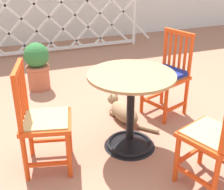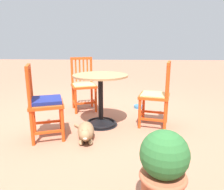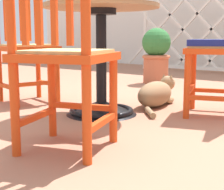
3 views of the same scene
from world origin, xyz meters
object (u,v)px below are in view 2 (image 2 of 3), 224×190
Objects in this scene: orange_chair_facing_out at (83,86)px; tabby_cat at (86,132)px; cafe_table at (101,106)px; orange_chair_at_corner at (44,103)px; orange_chair_near_fence at (156,96)px; pet_water_bowl at (139,107)px; terracotta_planter at (163,172)px.

orange_chair_facing_out reaches higher than tabby_cat.
cafe_table is 0.80m from orange_chair_at_corner.
orange_chair_at_corner is 0.61m from tabby_cat.
orange_chair_near_fence is at bearing -161.00° from orange_chair_at_corner.
cafe_table is at bearing -143.34° from orange_chair_at_corner.
orange_chair_facing_out is at bearing -102.40° from orange_chair_at_corner.
orange_chair_near_fence is at bearing 102.31° from pet_water_bowl.
orange_chair_near_fence is 1.34m from orange_chair_facing_out.
orange_chair_near_fence is 1.00× the size of orange_chair_at_corner.
orange_chair_at_corner is (0.26, 1.17, 0.01)m from orange_chair_facing_out.
pet_water_bowl is at bearing -90.29° from terracotta_planter.
pet_water_bowl is at bearing -171.50° from orange_chair_facing_out.
orange_chair_facing_out is (0.37, -0.70, 0.15)m from cafe_table.
orange_chair_at_corner is 1.47× the size of terracotta_planter.
orange_chair_facing_out is (1.15, -0.68, 0.00)m from orange_chair_near_fence.
orange_chair_near_fence is at bearing -178.84° from cafe_table.
orange_chair_near_fence is 0.94m from pet_water_bowl.
pet_water_bowl is (-0.01, -2.48, -0.30)m from terracotta_planter.
orange_chair_at_corner is at bearing -43.70° from terracotta_planter.
orange_chair_near_fence is at bearing 149.36° from orange_chair_facing_out.
orange_chair_at_corner is 1.69m from terracotta_planter.
tabby_cat is (0.91, 0.51, -0.34)m from orange_chair_near_fence.
orange_chair_near_fence is 1.47× the size of terracotta_planter.
tabby_cat is at bearing 61.39° from pet_water_bowl.
terracotta_planter is 2.50m from pet_water_bowl.
pet_water_bowl is at bearing -125.32° from cafe_table.
tabby_cat is at bearing 176.76° from orange_chair_at_corner.
orange_chair_near_fence is 1.30× the size of tabby_cat.
cafe_table is 0.81m from orange_chair_facing_out.
orange_chair_at_corner is (0.63, 0.47, 0.16)m from cafe_table.
cafe_table is 0.83× the size of orange_chair_at_corner.
orange_chair_at_corner reaches higher than tabby_cat.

